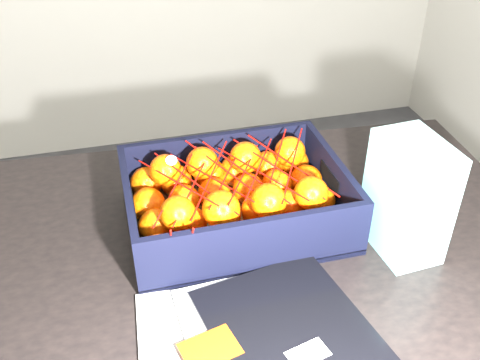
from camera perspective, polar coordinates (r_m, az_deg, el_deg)
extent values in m
cube|color=black|center=(0.90, -3.26, -10.11)|extent=(1.25, 0.88, 0.04)
cylinder|color=black|center=(1.56, 14.68, -7.26)|extent=(0.06, 0.06, 0.71)
cube|color=beige|center=(0.77, 2.95, -17.07)|extent=(0.22, 0.29, 0.01)
cube|color=black|center=(0.78, 5.90, -16.15)|extent=(0.26, 0.31, 0.01)
cube|color=#E1470B|center=(0.76, -3.16, -17.15)|extent=(0.09, 0.07, 0.00)
cube|color=white|center=(0.76, 7.10, -17.55)|extent=(0.06, 0.04, 0.00)
cube|color=olive|center=(0.97, -0.45, -4.08)|extent=(0.37, 0.28, 0.01)
cube|color=black|center=(1.05, -2.28, 2.32)|extent=(0.37, 0.01, 0.11)
cube|color=black|center=(0.85, 1.81, -7.06)|extent=(0.37, 0.01, 0.11)
cube|color=black|center=(0.93, -11.35, -3.51)|extent=(0.01, 0.26, 0.11)
cube|color=black|center=(1.00, 9.63, -0.26)|extent=(0.01, 0.26, 0.11)
sphere|color=#FA5405|center=(0.86, -8.43, -7.53)|extent=(0.06, 0.06, 0.06)
sphere|color=#FA5405|center=(0.91, -8.73, -4.84)|extent=(0.06, 0.06, 0.06)
sphere|color=#FA5405|center=(0.96, -9.57, -2.57)|extent=(0.06, 0.06, 0.06)
sphere|color=#FA5405|center=(1.02, -9.75, -0.28)|extent=(0.06, 0.06, 0.06)
sphere|color=#FA5405|center=(0.86, -4.15, -7.13)|extent=(0.06, 0.06, 0.06)
sphere|color=#FA5405|center=(0.91, -5.37, -4.55)|extent=(0.06, 0.06, 0.06)
sphere|color=#FA5405|center=(0.96, -5.87, -2.09)|extent=(0.06, 0.06, 0.06)
sphere|color=#FA5405|center=(1.02, -6.72, -0.04)|extent=(0.06, 0.06, 0.06)
sphere|color=#FA5405|center=(0.87, -0.80, -6.39)|extent=(0.06, 0.06, 0.06)
sphere|color=#FA5405|center=(0.92, -1.62, -3.71)|extent=(0.06, 0.06, 0.06)
sphere|color=#FA5405|center=(0.98, -2.72, -1.44)|extent=(0.06, 0.06, 0.06)
sphere|color=#FA5405|center=(1.03, -3.22, 0.63)|extent=(0.06, 0.06, 0.06)
sphere|color=#FA5405|center=(0.88, 2.89, -5.89)|extent=(0.06, 0.06, 0.06)
sphere|color=#FA5405|center=(0.94, 1.87, -3.19)|extent=(0.06, 0.06, 0.06)
sphere|color=#FA5405|center=(0.99, 0.87, -0.91)|extent=(0.06, 0.06, 0.06)
sphere|color=#FA5405|center=(1.04, -0.46, 1.00)|extent=(0.06, 0.06, 0.06)
sphere|color=#FA5405|center=(0.90, 6.40, -5.18)|extent=(0.06, 0.06, 0.06)
sphere|color=#FA5405|center=(0.95, 5.26, -2.73)|extent=(0.06, 0.06, 0.06)
sphere|color=#FA5405|center=(1.00, 3.84, -0.48)|extent=(0.06, 0.06, 0.06)
sphere|color=#FA5405|center=(1.05, 2.91, 1.47)|extent=(0.06, 0.06, 0.06)
sphere|color=#FA5405|center=(0.92, 9.96, -4.49)|extent=(0.06, 0.06, 0.06)
sphere|color=#FA5405|center=(0.97, 8.22, -2.13)|extent=(0.06, 0.06, 0.06)
sphere|color=#FA5405|center=(1.01, 6.91, -0.08)|extent=(0.06, 0.06, 0.06)
sphere|color=#FA5405|center=(1.06, 5.70, 1.83)|extent=(0.06, 0.06, 0.06)
sphere|color=#FA5405|center=(0.86, -6.51, -3.47)|extent=(0.06, 0.06, 0.06)
sphere|color=#FA5405|center=(0.96, -7.81, 1.04)|extent=(0.06, 0.06, 0.06)
sphere|color=#FA5405|center=(0.86, -1.98, -3.06)|extent=(0.06, 0.06, 0.06)
sphere|color=#FA5405|center=(0.97, -3.96, 1.78)|extent=(0.06, 0.06, 0.06)
sphere|color=#FA5405|center=(0.88, 2.98, -2.20)|extent=(0.06, 0.06, 0.06)
sphere|color=#FA5405|center=(0.99, 0.56, 2.36)|extent=(0.06, 0.06, 0.06)
sphere|color=#FA5405|center=(0.90, 7.45, -1.37)|extent=(0.06, 0.06, 0.06)
sphere|color=#FA5405|center=(1.01, 5.24, 2.96)|extent=(0.06, 0.06, 0.06)
cylinder|color=#BD0C07|center=(0.90, -6.71, -0.17)|extent=(0.10, 0.19, 0.02)
cylinder|color=#BD0C07|center=(0.90, -4.83, -0.21)|extent=(0.10, 0.19, 0.01)
cylinder|color=#BD0C07|center=(0.92, -3.22, 0.38)|extent=(0.10, 0.19, 0.01)
cylinder|color=#BD0C07|center=(0.92, -1.50, 1.01)|extent=(0.10, 0.19, 0.02)
cylinder|color=#BD0C07|center=(0.91, 0.46, 0.93)|extent=(0.10, 0.19, 0.02)
cylinder|color=#BD0C07|center=(0.93, 2.19, 0.76)|extent=(0.10, 0.19, 0.00)
cylinder|color=#BD0C07|center=(0.93, 3.84, 1.29)|extent=(0.10, 0.19, 0.02)
cylinder|color=#BD0C07|center=(0.95, 5.37, 1.66)|extent=(0.10, 0.19, 0.03)
cylinder|color=#BD0C07|center=(0.89, -6.65, -0.39)|extent=(0.10, 0.19, 0.01)
cylinder|color=#BD0C07|center=(0.90, -4.82, -0.40)|extent=(0.10, 0.19, 0.01)
cylinder|color=#BD0C07|center=(0.91, -3.13, 0.24)|extent=(0.10, 0.19, 0.02)
cylinder|color=#BD0C07|center=(0.92, -1.38, 0.54)|extent=(0.10, 0.19, 0.02)
cylinder|color=#BD0C07|center=(0.92, 0.44, 0.80)|extent=(0.10, 0.19, 0.02)
cylinder|color=#BD0C07|center=(0.93, 2.05, 1.38)|extent=(0.10, 0.19, 0.02)
cylinder|color=#BD0C07|center=(0.94, 3.69, 1.56)|extent=(0.10, 0.19, 0.02)
cylinder|color=#BD0C07|center=(0.94, 5.53, 1.78)|extent=(0.10, 0.19, 0.02)
cylinder|color=#BD0C07|center=(0.82, -7.20, -6.85)|extent=(0.00, 0.03, 0.09)
cylinder|color=#BD0C07|center=(0.82, -5.13, -6.52)|extent=(0.01, 0.04, 0.08)
cube|color=white|center=(0.91, 17.10, -1.73)|extent=(0.10, 0.14, 0.20)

